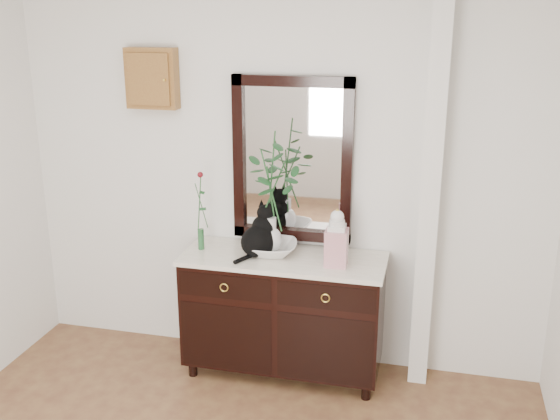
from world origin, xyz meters
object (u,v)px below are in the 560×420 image
(sideboard, at_px, (284,309))
(ginger_jar, at_px, (337,237))
(lotus_bowl, at_px, (272,248))
(cat, at_px, (259,231))

(sideboard, xyz_separation_m, ginger_jar, (0.35, -0.06, 0.56))
(lotus_bowl, distance_m, ginger_jar, 0.47)
(cat, height_order, ginger_jar, ginger_jar)
(cat, bearing_deg, sideboard, 28.49)
(sideboard, bearing_deg, ginger_jar, -9.81)
(lotus_bowl, bearing_deg, ginger_jar, -11.19)
(ginger_jar, bearing_deg, cat, 174.40)
(sideboard, distance_m, lotus_bowl, 0.43)
(sideboard, relative_size, cat, 3.91)
(sideboard, relative_size, lotus_bowl, 3.97)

